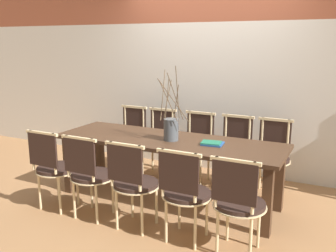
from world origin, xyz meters
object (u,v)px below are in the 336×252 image
Objects in this scene: dining_table at (168,148)px; chair_far_center at (196,144)px; chair_near_center at (134,181)px; book_stack at (212,143)px; vase_centerpiece at (171,128)px.

dining_table is 0.75m from chair_far_center.
dining_table is 0.75m from chair_near_center.
chair_near_center is 3.74× the size of book_stack.
chair_far_center is at bearing 90.85° from vase_centerpiece.
chair_near_center reaches higher than book_stack.
vase_centerpiece reaches higher than book_stack.
vase_centerpiece is (0.05, 0.71, 0.37)m from chair_near_center.
book_stack is at bearing 1.60° from dining_table.
chair_far_center is (0.04, 0.73, -0.14)m from dining_table.
dining_table is at bearing 154.11° from vase_centerpiece.
chair_near_center is 1.00× the size of chair_far_center.
vase_centerpiece is 3.40× the size of book_stack.
chair_near_center is 0.80m from vase_centerpiece.
chair_far_center is 3.74× the size of book_stack.
chair_far_center is at bearing 123.36° from book_stack.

